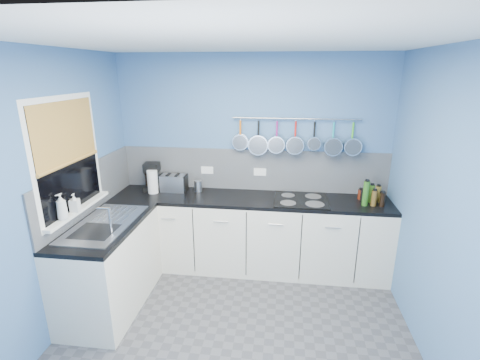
% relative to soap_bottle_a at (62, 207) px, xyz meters
% --- Properties ---
extents(floor, '(3.20, 3.00, 0.02)m').
position_rel_soap_bottle_a_xyz_m(floor, '(1.53, -0.04, -1.18)').
color(floor, '#47474C').
rests_on(floor, ground).
extents(ceiling, '(3.20, 3.00, 0.02)m').
position_rel_soap_bottle_a_xyz_m(ceiling, '(1.53, -0.04, 1.34)').
color(ceiling, white).
rests_on(ceiling, ground).
extents(wall_back, '(3.20, 0.02, 2.50)m').
position_rel_soap_bottle_a_xyz_m(wall_back, '(1.53, 1.47, 0.08)').
color(wall_back, '#436C9F').
rests_on(wall_back, ground).
extents(wall_front, '(3.20, 0.02, 2.50)m').
position_rel_soap_bottle_a_xyz_m(wall_front, '(1.53, -1.55, 0.08)').
color(wall_front, '#436C9F').
rests_on(wall_front, ground).
extents(wall_left, '(0.02, 3.00, 2.50)m').
position_rel_soap_bottle_a_xyz_m(wall_left, '(-0.08, -0.04, 0.08)').
color(wall_left, '#436C9F').
rests_on(wall_left, ground).
extents(wall_right, '(0.02, 3.00, 2.50)m').
position_rel_soap_bottle_a_xyz_m(wall_right, '(3.14, -0.04, 0.08)').
color(wall_right, '#436C9F').
rests_on(wall_right, ground).
extents(backsplash_back, '(3.20, 0.02, 0.50)m').
position_rel_soap_bottle_a_xyz_m(backsplash_back, '(1.53, 1.45, -0.02)').
color(backsplash_back, slate).
rests_on(backsplash_back, wall_back).
extents(backsplash_left, '(0.02, 1.80, 0.50)m').
position_rel_soap_bottle_a_xyz_m(backsplash_left, '(-0.06, 0.56, -0.02)').
color(backsplash_left, slate).
rests_on(backsplash_left, wall_left).
extents(cabinet_run_back, '(3.20, 0.60, 0.86)m').
position_rel_soap_bottle_a_xyz_m(cabinet_run_back, '(1.53, 1.16, -0.74)').
color(cabinet_run_back, silver).
rests_on(cabinet_run_back, ground).
extents(worktop_back, '(3.20, 0.60, 0.04)m').
position_rel_soap_bottle_a_xyz_m(worktop_back, '(1.53, 1.16, -0.29)').
color(worktop_back, black).
rests_on(worktop_back, cabinet_run_back).
extents(cabinet_run_left, '(0.60, 1.20, 0.86)m').
position_rel_soap_bottle_a_xyz_m(cabinet_run_left, '(0.23, 0.26, -0.74)').
color(cabinet_run_left, silver).
rests_on(cabinet_run_left, ground).
extents(worktop_left, '(0.60, 1.20, 0.04)m').
position_rel_soap_bottle_a_xyz_m(worktop_left, '(0.23, 0.26, -0.29)').
color(worktop_left, black).
rests_on(worktop_left, cabinet_run_left).
extents(window_frame, '(0.01, 1.00, 1.10)m').
position_rel_soap_bottle_a_xyz_m(window_frame, '(-0.05, 0.26, 0.38)').
color(window_frame, white).
rests_on(window_frame, wall_left).
extents(window_glass, '(0.01, 0.90, 1.00)m').
position_rel_soap_bottle_a_xyz_m(window_glass, '(-0.04, 0.26, 0.38)').
color(window_glass, black).
rests_on(window_glass, wall_left).
extents(bamboo_blind, '(0.01, 0.90, 0.55)m').
position_rel_soap_bottle_a_xyz_m(bamboo_blind, '(-0.03, 0.26, 0.61)').
color(bamboo_blind, '#AF7637').
rests_on(bamboo_blind, wall_left).
extents(window_sill, '(0.10, 0.98, 0.03)m').
position_rel_soap_bottle_a_xyz_m(window_sill, '(-0.02, 0.26, -0.13)').
color(window_sill, white).
rests_on(window_sill, wall_left).
extents(sink_unit, '(0.50, 0.95, 0.01)m').
position_rel_soap_bottle_a_xyz_m(sink_unit, '(0.23, 0.26, -0.27)').
color(sink_unit, silver).
rests_on(sink_unit, worktop_left).
extents(mixer_tap, '(0.12, 0.08, 0.26)m').
position_rel_soap_bottle_a_xyz_m(mixer_tap, '(0.39, 0.08, -0.14)').
color(mixer_tap, silver).
rests_on(mixer_tap, worktop_left).
extents(socket_left, '(0.15, 0.01, 0.09)m').
position_rel_soap_bottle_a_xyz_m(socket_left, '(0.98, 1.44, -0.04)').
color(socket_left, white).
rests_on(socket_left, backsplash_back).
extents(socket_right, '(0.15, 0.01, 0.09)m').
position_rel_soap_bottle_a_xyz_m(socket_right, '(1.63, 1.44, -0.04)').
color(socket_right, white).
rests_on(socket_right, backsplash_back).
extents(pot_rail, '(1.45, 0.02, 0.02)m').
position_rel_soap_bottle_a_xyz_m(pot_rail, '(2.03, 1.41, 0.61)').
color(pot_rail, silver).
rests_on(pot_rail, wall_back).
extents(soap_bottle_a, '(0.11, 0.11, 0.24)m').
position_rel_soap_bottle_a_xyz_m(soap_bottle_a, '(0.00, 0.00, 0.00)').
color(soap_bottle_a, white).
rests_on(soap_bottle_a, window_sill).
extents(soap_bottle_b, '(0.09, 0.09, 0.17)m').
position_rel_soap_bottle_a_xyz_m(soap_bottle_b, '(0.00, 0.19, -0.03)').
color(soap_bottle_b, white).
rests_on(soap_bottle_b, window_sill).
extents(paper_towel, '(0.13, 0.13, 0.28)m').
position_rel_soap_bottle_a_xyz_m(paper_towel, '(0.37, 1.17, -0.13)').
color(paper_towel, white).
rests_on(paper_towel, worktop_back).
extents(coffee_maker, '(0.21, 0.23, 0.34)m').
position_rel_soap_bottle_a_xyz_m(coffee_maker, '(0.33, 1.27, -0.10)').
color(coffee_maker, black).
rests_on(coffee_maker, worktop_back).
extents(toaster, '(0.31, 0.18, 0.20)m').
position_rel_soap_bottle_a_xyz_m(toaster, '(0.59, 1.28, -0.17)').
color(toaster, silver).
rests_on(toaster, worktop_back).
extents(canister, '(0.12, 0.12, 0.13)m').
position_rel_soap_bottle_a_xyz_m(canister, '(0.89, 1.30, -0.20)').
color(canister, silver).
rests_on(canister, worktop_back).
extents(hob, '(0.60, 0.53, 0.01)m').
position_rel_soap_bottle_a_xyz_m(hob, '(2.12, 1.13, -0.26)').
color(hob, black).
rests_on(hob, worktop_back).
extents(pan_0, '(0.19, 0.05, 0.38)m').
position_rel_soap_bottle_a_xyz_m(pan_0, '(1.40, 1.40, 0.42)').
color(pan_0, silver).
rests_on(pan_0, pot_rail).
extents(pan_1, '(0.24, 0.07, 0.43)m').
position_rel_soap_bottle_a_xyz_m(pan_1, '(1.61, 1.40, 0.40)').
color(pan_1, silver).
rests_on(pan_1, pot_rail).
extents(pan_2, '(0.20, 0.12, 0.39)m').
position_rel_soap_bottle_a_xyz_m(pan_2, '(1.82, 1.40, 0.42)').
color(pan_2, silver).
rests_on(pan_2, pot_rail).
extents(pan_3, '(0.21, 0.11, 0.40)m').
position_rel_soap_bottle_a_xyz_m(pan_3, '(2.03, 1.40, 0.41)').
color(pan_3, silver).
rests_on(pan_3, pot_rail).
extents(pan_4, '(0.16, 0.10, 0.35)m').
position_rel_soap_bottle_a_xyz_m(pan_4, '(2.24, 1.40, 0.44)').
color(pan_4, silver).
rests_on(pan_4, pot_rail).
extents(pan_5, '(0.21, 0.12, 0.40)m').
position_rel_soap_bottle_a_xyz_m(pan_5, '(2.45, 1.40, 0.41)').
color(pan_5, silver).
rests_on(pan_5, pot_rail).
extents(pan_6, '(0.20, 0.13, 0.39)m').
position_rel_soap_bottle_a_xyz_m(pan_6, '(2.67, 1.40, 0.42)').
color(pan_6, silver).
rests_on(pan_6, pot_rail).
extents(condiment_0, '(0.06, 0.06, 0.16)m').
position_rel_soap_bottle_a_xyz_m(condiment_0, '(2.98, 1.27, -0.19)').
color(condiment_0, olive).
rests_on(condiment_0, worktop_back).
extents(condiment_1, '(0.07, 0.07, 0.10)m').
position_rel_soap_bottle_a_xyz_m(condiment_1, '(2.90, 1.26, -0.22)').
color(condiment_1, '#8C5914').
rests_on(condiment_1, worktop_back).
extents(condiment_2, '(0.06, 0.06, 0.11)m').
position_rel_soap_bottle_a_xyz_m(condiment_2, '(2.79, 1.27, -0.21)').
color(condiment_2, '#4C190C').
rests_on(condiment_2, worktop_back).
extents(condiment_3, '(0.06, 0.06, 0.11)m').
position_rel_soap_bottle_a_xyz_m(condiment_3, '(3.00, 1.19, -0.22)').
color(condiment_3, brown).
rests_on(condiment_3, worktop_back).
extents(condiment_4, '(0.06, 0.06, 0.20)m').
position_rel_soap_bottle_a_xyz_m(condiment_4, '(2.89, 1.18, -0.17)').
color(condiment_4, '#3F721E').
rests_on(condiment_4, worktop_back).
extents(condiment_5, '(0.07, 0.07, 0.13)m').
position_rel_soap_bottle_a_xyz_m(condiment_5, '(2.80, 1.17, -0.20)').
color(condiment_5, black).
rests_on(condiment_5, worktop_back).
extents(condiment_6, '(0.06, 0.06, 0.15)m').
position_rel_soap_bottle_a_xyz_m(condiment_6, '(2.98, 1.06, -0.19)').
color(condiment_6, black).
rests_on(condiment_6, worktop_back).
extents(condiment_7, '(0.06, 0.06, 0.17)m').
position_rel_soap_bottle_a_xyz_m(condiment_7, '(2.89, 1.08, -0.18)').
color(condiment_7, brown).
rests_on(condiment_7, worktop_back).
extents(condiment_8, '(0.07, 0.07, 0.27)m').
position_rel_soap_bottle_a_xyz_m(condiment_8, '(2.80, 1.08, -0.13)').
color(condiment_8, '#265919').
rests_on(condiment_8, worktop_back).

